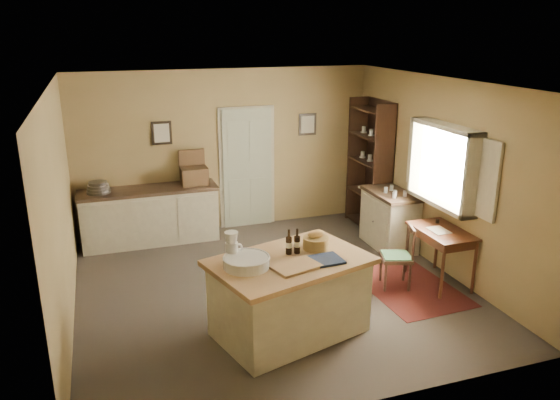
# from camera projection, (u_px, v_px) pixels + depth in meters

# --- Properties ---
(ground) EXTENTS (5.00, 5.00, 0.00)m
(ground) POSITION_uv_depth(u_px,v_px,m) (272.00, 288.00, 7.31)
(ground) COLOR #4D423B
(ground) RESTS_ON ground
(wall_back) EXTENTS (5.00, 0.10, 2.70)m
(wall_back) POSITION_uv_depth(u_px,v_px,m) (226.00, 151.00, 9.15)
(wall_back) COLOR #9B8154
(wall_back) RESTS_ON ground
(wall_front) EXTENTS (5.00, 0.10, 2.70)m
(wall_front) POSITION_uv_depth(u_px,v_px,m) (361.00, 273.00, 4.64)
(wall_front) COLOR #9B8154
(wall_front) RESTS_ON ground
(wall_left) EXTENTS (0.10, 5.00, 2.70)m
(wall_left) POSITION_uv_depth(u_px,v_px,m) (60.00, 212.00, 6.14)
(wall_left) COLOR #9B8154
(wall_left) RESTS_ON ground
(wall_right) EXTENTS (0.10, 5.00, 2.70)m
(wall_right) POSITION_uv_depth(u_px,v_px,m) (441.00, 175.00, 7.65)
(wall_right) COLOR #9B8154
(wall_right) RESTS_ON ground
(ceiling) EXTENTS (5.00, 5.00, 0.00)m
(ceiling) POSITION_uv_depth(u_px,v_px,m) (271.00, 83.00, 6.48)
(ceiling) COLOR silver
(ceiling) RESTS_ON wall_back
(door) EXTENTS (0.97, 0.06, 2.11)m
(door) POSITION_uv_depth(u_px,v_px,m) (247.00, 167.00, 9.32)
(door) COLOR #ACB295
(door) RESTS_ON ground
(framed_prints) EXTENTS (2.82, 0.02, 0.38)m
(framed_prints) POSITION_uv_depth(u_px,v_px,m) (238.00, 129.00, 9.08)
(framed_prints) COLOR black
(framed_prints) RESTS_ON ground
(window) EXTENTS (0.25, 1.99, 1.12)m
(window) POSITION_uv_depth(u_px,v_px,m) (446.00, 165.00, 7.39)
(window) COLOR beige
(window) RESTS_ON ground
(work_island) EXTENTS (1.94, 1.53, 1.20)m
(work_island) POSITION_uv_depth(u_px,v_px,m) (289.00, 294.00, 6.11)
(work_island) COLOR beige
(work_island) RESTS_ON ground
(sideboard) EXTENTS (2.16, 0.61, 1.18)m
(sideboard) POSITION_uv_depth(u_px,v_px,m) (151.00, 214.00, 8.74)
(sideboard) COLOR beige
(sideboard) RESTS_ON ground
(rug) EXTENTS (1.17, 1.65, 0.01)m
(rug) POSITION_uv_depth(u_px,v_px,m) (408.00, 287.00, 7.34)
(rug) COLOR #4F1514
(rug) RESTS_ON ground
(writing_desk) EXTENTS (0.56, 0.92, 0.82)m
(writing_desk) POSITION_uv_depth(u_px,v_px,m) (441.00, 237.00, 7.27)
(writing_desk) COLOR #3A1B0F
(writing_desk) RESTS_ON ground
(desk_chair) EXTENTS (0.49, 0.49, 0.84)m
(desk_chair) POSITION_uv_depth(u_px,v_px,m) (396.00, 257.00, 7.24)
(desk_chair) COLOR black
(desk_chair) RESTS_ON ground
(right_cabinet) EXTENTS (0.56, 1.01, 0.99)m
(right_cabinet) POSITION_uv_depth(u_px,v_px,m) (389.00, 219.00, 8.56)
(right_cabinet) COLOR beige
(right_cabinet) RESTS_ON ground
(shelving_unit) EXTENTS (0.37, 0.99, 2.19)m
(shelving_unit) POSITION_uv_depth(u_px,v_px,m) (372.00, 165.00, 9.27)
(shelving_unit) COLOR black
(shelving_unit) RESTS_ON ground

